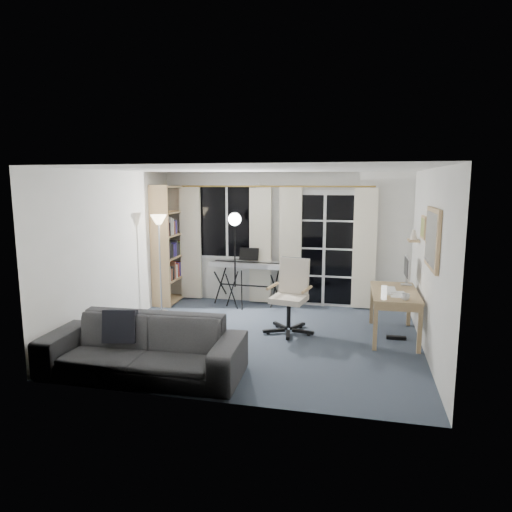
{
  "coord_description": "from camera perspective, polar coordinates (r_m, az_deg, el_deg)",
  "views": [
    {
      "loc": [
        1.37,
        -6.16,
        2.23
      ],
      "look_at": [
        -0.13,
        0.35,
        1.14
      ],
      "focal_mm": 32.0,
      "sensor_mm": 36.0,
      "label": 1
    }
  ],
  "objects": [
    {
      "name": "framed_print",
      "position": [
        6.8,
        20.21,
        3.38
      ],
      "size": [
        0.03,
        0.42,
        0.32
      ],
      "color": "tan",
      "rests_on": "floor"
    },
    {
      "name": "bookshelf",
      "position": [
        8.66,
        -10.98,
        1.14
      ],
      "size": [
        0.39,
        1.03,
        2.18
      ],
      "rotation": [
        0.0,
        0.0,
        0.04
      ],
      "color": "tan",
      "rests_on": "floor"
    },
    {
      "name": "desk",
      "position": [
        6.86,
        16.92,
        -4.9
      ],
      "size": [
        0.66,
        1.29,
        0.68
      ],
      "rotation": [
        0.0,
        0.0,
        0.02
      ],
      "color": "#A28253",
      "rests_on": "floor"
    },
    {
      "name": "window",
      "position": [
        8.52,
        -3.59,
        4.33
      ],
      "size": [
        1.2,
        0.08,
        1.4
      ],
      "color": "white",
      "rests_on": "floor"
    },
    {
      "name": "wall_mirror",
      "position": [
        5.91,
        21.18,
        2.04
      ],
      "size": [
        0.04,
        0.94,
        0.74
      ],
      "color": "tan",
      "rests_on": "floor"
    },
    {
      "name": "monitor",
      "position": [
        7.25,
        18.36,
        -1.46
      ],
      "size": [
        0.17,
        0.49,
        0.43
      ],
      "rotation": [
        0.0,
        0.0,
        0.02
      ],
      "color": "silver",
      "rests_on": "desk"
    },
    {
      "name": "torchiere_lamp",
      "position": [
        7.79,
        -12.03,
        2.64
      ],
      "size": [
        0.32,
        0.32,
        1.69
      ],
      "rotation": [
        0.0,
        0.0,
        0.21
      ],
      "color": "#B2B2B7",
      "rests_on": "floor"
    },
    {
      "name": "studio_light",
      "position": [
        7.88,
        -2.67,
        3.23
      ],
      "size": [
        0.38,
        0.38,
        1.75
      ],
      "rotation": [
        0.0,
        0.0,
        0.28
      ],
      "color": "black",
      "rests_on": "floor"
    },
    {
      "name": "desk_clutter",
      "position": [
        6.66,
        16.53,
        -5.86
      ],
      "size": [
        0.39,
        0.78,
        0.86
      ],
      "rotation": [
        0.0,
        0.0,
        0.02
      ],
      "color": "white",
      "rests_on": "desk"
    },
    {
      "name": "curtains",
      "position": [
        8.26,
        2.33,
        1.35
      ],
      "size": [
        3.6,
        0.07,
        2.13
      ],
      "color": "gold",
      "rests_on": "floor"
    },
    {
      "name": "wall_shelf",
      "position": [
        7.3,
        19.11,
        2.29
      ],
      "size": [
        0.16,
        0.3,
        0.18
      ],
      "color": "tan",
      "rests_on": "floor"
    },
    {
      "name": "keyboard_piano",
      "position": [
        8.24,
        -1.09,
        -1.17
      ],
      "size": [
        1.36,
        0.7,
        0.97
      ],
      "rotation": [
        0.0,
        0.0,
        -0.05
      ],
      "color": "black",
      "rests_on": "floor"
    },
    {
      "name": "sofa",
      "position": [
        5.5,
        -14.04,
        -9.86
      ],
      "size": [
        2.34,
        0.76,
        0.9
      ],
      "rotation": [
        0.0,
        0.0,
        0.04
      ],
      "color": "#2C2C2E",
      "rests_on": "floor"
    },
    {
      "name": "mug",
      "position": [
        6.35,
        18.17,
        -4.78
      ],
      "size": [
        0.11,
        0.09,
        0.11
      ],
      "primitive_type": "imported",
      "rotation": [
        0.0,
        0.0,
        0.02
      ],
      "color": "silver",
      "rests_on": "desk"
    },
    {
      "name": "office_chair",
      "position": [
        6.87,
        4.5,
        -4.1
      ],
      "size": [
        0.76,
        0.75,
        1.1
      ],
      "rotation": [
        0.0,
        0.0,
        -0.19
      ],
      "color": "black",
      "rests_on": "floor"
    },
    {
      "name": "floor",
      "position": [
        6.7,
        0.43,
        -10.27
      ],
      "size": [
        4.5,
        4.0,
        0.02
      ],
      "primitive_type": "cube",
      "color": "#33394A",
      "rests_on": "ground"
    },
    {
      "name": "french_door",
      "position": [
        8.25,
        8.52,
        0.76
      ],
      "size": [
        1.32,
        0.09,
        2.11
      ],
      "color": "white",
      "rests_on": "floor"
    }
  ]
}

